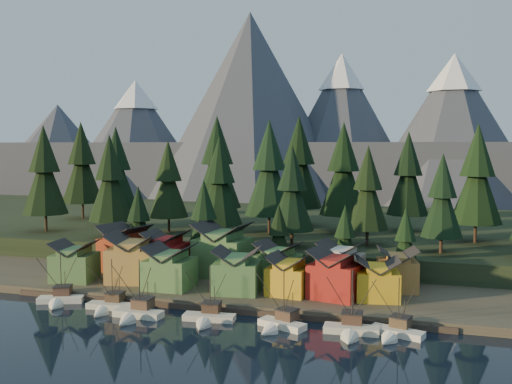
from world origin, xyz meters
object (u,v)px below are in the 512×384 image
(house_front_0, at_px, (75,260))
(boat_0, at_px, (59,293))
(boat_3, at_px, (208,311))
(house_back_1, at_px, (166,252))
(boat_5, at_px, (351,321))
(boat_2, at_px, (135,306))
(boat_1, at_px, (108,300))
(house_back_0, at_px, (125,247))
(boat_6, at_px, (395,325))
(house_front_1, at_px, (133,256))
(boat_4, at_px, (279,316))

(house_front_0, bearing_deg, boat_0, -77.78)
(boat_3, height_order, house_back_1, house_back_1)
(boat_5, relative_size, house_back_1, 1.17)
(boat_2, relative_size, boat_5, 1.00)
(boat_1, xyz_separation_m, house_back_0, (-9.81, 23.12, 4.96))
(boat_5, relative_size, house_front_0, 1.20)
(boat_2, bearing_deg, boat_5, 4.70)
(boat_6, bearing_deg, house_back_1, 173.13)
(boat_6, relative_size, house_front_1, 0.89)
(boat_1, height_order, house_front_1, house_front_1)
(boat_2, distance_m, house_back_0, 31.19)
(boat_2, xyz_separation_m, boat_5, (35.59, 2.07, -0.02))
(boat_2, height_order, house_front_0, boat_2)
(boat_1, distance_m, boat_6, 48.91)
(house_back_1, bearing_deg, house_front_1, -117.31)
(house_front_1, xyz_separation_m, house_back_0, (-6.58, 8.26, 0.13))
(boat_2, bearing_deg, boat_1, 158.82)
(boat_5, relative_size, house_back_0, 0.99)
(boat_1, bearing_deg, boat_0, 170.14)
(boat_6, bearing_deg, boat_5, -154.48)
(boat_3, bearing_deg, house_back_1, 122.82)
(boat_5, bearing_deg, boat_4, 179.51)
(boat_2, height_order, house_back_1, house_back_1)
(boat_2, height_order, boat_6, boat_2)
(boat_4, relative_size, boat_6, 1.04)
(boat_0, xyz_separation_m, boat_6, (59.77, -0.99, -0.13))
(house_front_1, bearing_deg, boat_3, -47.24)
(boat_0, xyz_separation_m, house_front_1, (7.64, 13.73, 4.62))
(boat_2, relative_size, boat_4, 1.06)
(boat_0, relative_size, boat_1, 1.05)
(boat_6, bearing_deg, boat_2, -158.49)
(boat_4, bearing_deg, house_front_1, 175.45)
(boat_5, bearing_deg, boat_2, -179.60)
(house_back_1, bearing_deg, house_back_0, 174.04)
(boat_0, height_order, boat_1, boat_0)
(boat_2, distance_m, boat_5, 35.66)
(boat_0, xyz_separation_m, boat_4, (42.06, -2.39, 0.02))
(boat_3, height_order, boat_6, boat_3)
(boat_1, bearing_deg, house_front_1, 98.34)
(boat_6, xyz_separation_m, house_front_0, (-63.73, 11.69, 3.83))
(boat_0, height_order, boat_2, boat_2)
(boat_6, xyz_separation_m, house_back_0, (-58.72, 22.97, 4.89))
(boat_1, distance_m, boat_5, 42.45)
(house_back_1, bearing_deg, boat_0, -118.42)
(boat_4, height_order, house_front_1, house_front_1)
(house_front_0, distance_m, house_back_0, 12.40)
(boat_0, bearing_deg, boat_3, -25.04)
(boat_0, height_order, house_back_1, house_back_1)
(boat_1, distance_m, house_front_0, 19.36)
(boat_0, distance_m, boat_1, 10.92)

